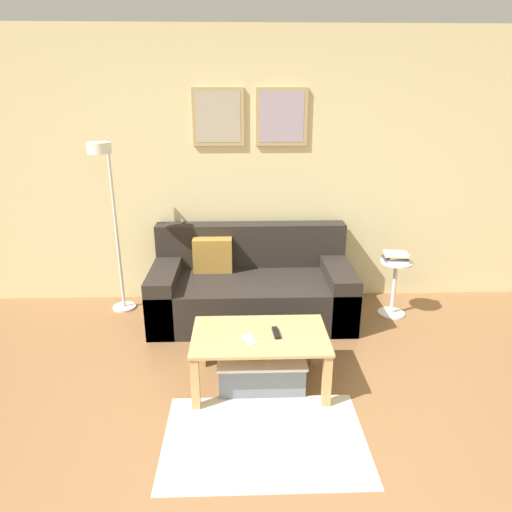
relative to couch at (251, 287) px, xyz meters
The scene contains 10 objects.
wall_back 1.12m from the couch, 72.55° to the left, with size 5.60×0.09×2.55m.
area_rug 1.70m from the couch, 88.57° to the right, with size 1.22×0.81×0.01m, color beige.
couch is the anchor object (origin of this frame).
coffee_table 1.11m from the couch, 88.19° to the right, with size 0.94×0.58×0.40m.
storage_bin 1.09m from the couch, 87.52° to the right, with size 0.61×0.44×0.23m.
floor_lamp 1.51m from the couch, behind, with size 0.22×0.45×1.60m.
side_table 1.33m from the couch, ahead, with size 0.29×0.29×0.53m.
book_stack 1.35m from the couch, ahead, with size 0.23×0.18×0.09m.
remote_control 1.13m from the couch, 82.66° to the right, with size 0.04×0.15×0.02m, color black.
cell_phone 1.20m from the couch, 91.78° to the right, with size 0.07×0.14×0.01m, color silver.
Camera 1 is at (-0.23, -1.51, 1.96)m, focal length 32.00 mm.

